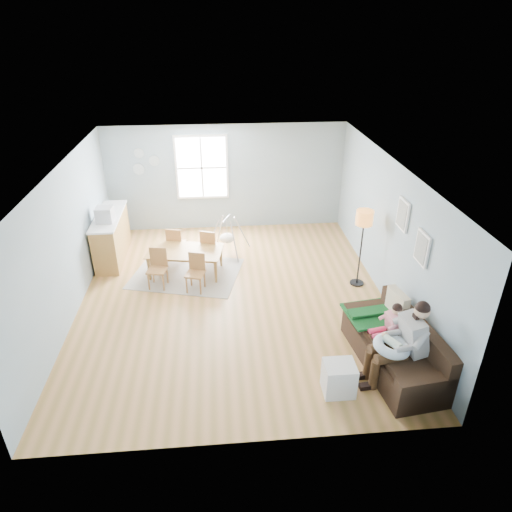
{
  "coord_description": "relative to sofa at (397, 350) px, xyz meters",
  "views": [
    {
      "loc": [
        -0.23,
        -7.68,
        5.03
      ],
      "look_at": [
        0.44,
        -0.13,
        1.0
      ],
      "focal_mm": 32.0,
      "sensor_mm": 36.0,
      "label": 1
    }
  ],
  "objects": [
    {
      "name": "nursing_pillow",
      "position": [
        -0.25,
        -0.33,
        0.36
      ],
      "size": [
        0.6,
        0.58,
        0.23
      ],
      "primitive_type": "torus",
      "rotation": [
        0.0,
        0.14,
        0.04
      ],
      "color": "silver",
      "rests_on": "father"
    },
    {
      "name": "chair_se",
      "position": [
        -3.25,
        2.62,
        0.14
      ],
      "size": [
        0.44,
        0.44,
        0.8
      ],
      "color": "olive",
      "rests_on": "rug"
    },
    {
      "name": "chair_sw",
      "position": [
        -4.03,
        2.83,
        0.17
      ],
      "size": [
        0.44,
        0.44,
        0.83
      ],
      "color": "olive",
      "rests_on": "rug"
    },
    {
      "name": "sofa",
      "position": [
        0.0,
        0.0,
        0.0
      ],
      "size": [
        1.14,
        2.19,
        0.85
      ],
      "color": "black",
      "rests_on": "room"
    },
    {
      "name": "rug",
      "position": [
        -3.49,
        3.26,
        -0.29
      ],
      "size": [
        2.59,
        2.21,
        0.01
      ],
      "primitive_type": "cube",
      "rotation": [
        0.0,
        0.0,
        -0.26
      ],
      "color": "#A09A92",
      "rests_on": "room"
    },
    {
      "name": "chair_nw",
      "position": [
        -3.74,
        3.9,
        0.16
      ],
      "size": [
        0.45,
        0.45,
        0.82
      ],
      "color": "olive",
      "rests_on": "rug"
    },
    {
      "name": "pictures",
      "position": [
        0.46,
        1.14,
        1.55
      ],
      "size": [
        0.05,
        1.34,
        0.74
      ],
      "color": "white",
      "rests_on": "room"
    },
    {
      "name": "baby_swing",
      "position": [
        -2.56,
        4.19,
        0.1
      ],
      "size": [
        1.13,
        1.14,
        0.88
      ],
      "color": "#B5B4B9",
      "rests_on": "room"
    },
    {
      "name": "toddler",
      "position": [
        -0.1,
        0.19,
        0.41
      ],
      "size": [
        0.54,
        0.32,
        0.81
      ],
      "color": "white",
      "rests_on": "sofa"
    },
    {
      "name": "room",
      "position": [
        -2.51,
        2.19,
        2.12
      ],
      "size": [
        8.4,
        9.4,
        3.9
      ],
      "color": "olive"
    },
    {
      "name": "infant",
      "position": [
        -0.26,
        -0.3,
        0.44
      ],
      "size": [
        0.25,
        0.36,
        0.14
      ],
      "color": "silver",
      "rests_on": "nursing_pillow"
    },
    {
      "name": "storage_cube",
      "position": [
        -1.07,
        -0.5,
        -0.04
      ],
      "size": [
        0.46,
        0.41,
        0.51
      ],
      "color": "silver",
      "rests_on": "room"
    },
    {
      "name": "beige_pillow",
      "position": [
        0.15,
        0.57,
        0.47
      ],
      "size": [
        0.23,
        0.51,
        0.5
      ],
      "primitive_type": "cube",
      "rotation": [
        0.0,
        0.0,
        0.19
      ],
      "color": "#C0B093",
      "rests_on": "sofa"
    },
    {
      "name": "father",
      "position": [
        -0.09,
        -0.31,
        0.44
      ],
      "size": [
        1.03,
        0.5,
        1.4
      ],
      "color": "gray",
      "rests_on": "sofa"
    },
    {
      "name": "counter",
      "position": [
        -5.21,
        4.2,
        0.23
      ],
      "size": [
        0.57,
        1.88,
        1.05
      ],
      "color": "olive",
      "rests_on": "room"
    },
    {
      "name": "monitor",
      "position": [
        -5.19,
        3.85,
        0.92
      ],
      "size": [
        0.37,
        0.35,
        0.33
      ],
      "color": "#B5B4B9",
      "rests_on": "counter"
    },
    {
      "name": "green_throw",
      "position": [
        -0.16,
        0.68,
        0.24
      ],
      "size": [
        1.06,
        0.91,
        0.04
      ],
      "primitive_type": "cube",
      "rotation": [
        0.0,
        0.0,
        0.14
      ],
      "color": "#145B27",
      "rests_on": "sofa"
    },
    {
      "name": "chair_ne",
      "position": [
        -2.97,
        3.69,
        0.16
      ],
      "size": [
        0.48,
        0.48,
        0.83
      ],
      "color": "olive",
      "rests_on": "rug"
    },
    {
      "name": "dining_table",
      "position": [
        -3.49,
        3.26,
        -0.02
      ],
      "size": [
        1.7,
        1.13,
        0.56
      ],
      "primitive_type": "imported",
      "rotation": [
        0.0,
        0.0,
        -0.17
      ],
      "color": "olive",
      "rests_on": "rug"
    },
    {
      "name": "floor_lamp",
      "position": [
        0.11,
        2.52,
        1.07
      ],
      "size": [
        0.33,
        0.33,
        1.66
      ],
      "color": "black",
      "rests_on": "room"
    },
    {
      "name": "window",
      "position": [
        -3.11,
        5.66,
        1.35
      ],
      "size": [
        1.32,
        0.08,
        1.62
      ],
      "color": "white",
      "rests_on": "room"
    },
    {
      "name": "wall_plates",
      "position": [
        -4.51,
        5.66,
        1.53
      ],
      "size": [
        0.67,
        0.02,
        0.66
      ],
      "color": "#93A8B0",
      "rests_on": "room"
    }
  ]
}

